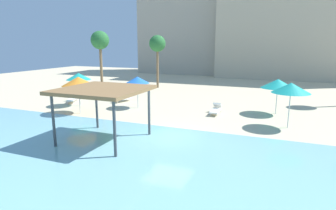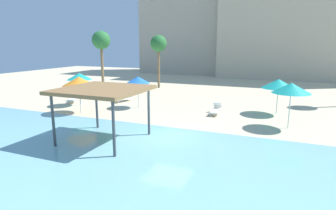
{
  "view_description": "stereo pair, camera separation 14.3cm",
  "coord_description": "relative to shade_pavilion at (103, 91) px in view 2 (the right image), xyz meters",
  "views": [
    {
      "loc": [
        5.75,
        -14.15,
        5.03
      ],
      "look_at": [
        -0.84,
        2.0,
        1.3
      ],
      "focal_mm": 30.48,
      "sensor_mm": 36.0,
      "label": 1
    },
    {
      "loc": [
        5.89,
        -14.1,
        5.03
      ],
      "look_at": [
        -0.84,
        2.0,
        1.3
      ],
      "focal_mm": 30.48,
      "sensor_mm": 36.0,
      "label": 2
    }
  ],
  "objects": [
    {
      "name": "shade_pavilion",
      "position": [
        0.0,
        0.0,
        0.0
      ],
      "size": [
        4.2,
        4.2,
        2.83
      ],
      "color": "#42474C",
      "rests_on": "ground"
    },
    {
      "name": "hotel_block_0",
      "position": [
        -4.54,
        37.66,
        6.07
      ],
      "size": [
        22.27,
        9.12,
        17.45
      ],
      "primitive_type": "cube",
      "color": "#B2A893",
      "rests_on": "ground"
    },
    {
      "name": "palm_tree_3",
      "position": [
        -5.19,
        18.32,
        2.31
      ],
      "size": [
        1.9,
        1.9,
        6.06
      ],
      "color": "brown",
      "rests_on": "ground"
    },
    {
      "name": "beach_umbrella_teal_1",
      "position": [
        8.18,
        9.79,
        -0.41
      ],
      "size": [
        2.39,
        2.39,
        2.58
      ],
      "color": "silver",
      "rests_on": "ground"
    },
    {
      "name": "lounge_chair_2",
      "position": [
        4.08,
        8.2,
        -2.32
      ],
      "size": [
        0.68,
        1.92,
        0.74
      ],
      "rotation": [
        0.0,
        0.0,
        -1.53
      ],
      "color": "white",
      "rests_on": "ground"
    },
    {
      "name": "hotel_block_1",
      "position": [
        10.54,
        34.86,
        7.32
      ],
      "size": [
        23.8,
        8.22,
        19.95
      ],
      "primitive_type": "cube",
      "color": "beige",
      "rests_on": "ground"
    },
    {
      "name": "beach_umbrella_blue_2",
      "position": [
        -2.2,
        7.8,
        -0.4
      ],
      "size": [
        1.91,
        1.91,
        2.52
      ],
      "color": "silver",
      "rests_on": "ground"
    },
    {
      "name": "beach_umbrella_teal_4",
      "position": [
        8.99,
        6.24,
        -0.18
      ],
      "size": [
        2.25,
        2.25,
        2.79
      ],
      "color": "silver",
      "rests_on": "ground"
    },
    {
      "name": "lounge_chair_1",
      "position": [
        -4.59,
        9.58,
        -2.32
      ],
      "size": [
        1.19,
        1.99,
        0.74
      ],
      "rotation": [
        0.0,
        0.0,
        -1.9
      ],
      "color": "white",
      "rests_on": "ground"
    },
    {
      "name": "beach_umbrella_orange_0",
      "position": [
        -5.25,
        4.46,
        -0.26
      ],
      "size": [
        2.36,
        2.36,
        2.72
      ],
      "color": "silver",
      "rests_on": "ground"
    },
    {
      "name": "lounge_chair_3",
      "position": [
        -8.7,
        7.65,
        -2.32
      ],
      "size": [
        1.43,
        1.95,
        0.74
      ],
      "rotation": [
        0.0,
        0.0,
        -1.07
      ],
      "color": "white",
      "rests_on": "ground"
    },
    {
      "name": "beach_umbrella_teal_5",
      "position": [
        -7.08,
        6.73,
        -0.22
      ],
      "size": [
        2.0,
        2.0,
        2.72
      ],
      "color": "silver",
      "rests_on": "ground"
    },
    {
      "name": "lagoon_water",
      "position": [
        2.79,
        -3.21,
        -2.64
      ],
      "size": [
        44.0,
        13.5,
        0.04
      ],
      "primitive_type": "cube",
      "color": "#7AB7C1",
      "rests_on": "ground"
    },
    {
      "name": "palm_tree_0",
      "position": [
        -9.45,
        13.27,
        2.63
      ],
      "size": [
        1.9,
        1.9,
        6.39
      ],
      "color": "brown",
      "rests_on": "ground"
    },
    {
      "name": "ground_plane",
      "position": [
        2.79,
        2.04,
        -2.66
      ],
      "size": [
        80.0,
        80.0,
        0.0
      ],
      "primitive_type": "plane",
      "color": "beige"
    }
  ]
}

